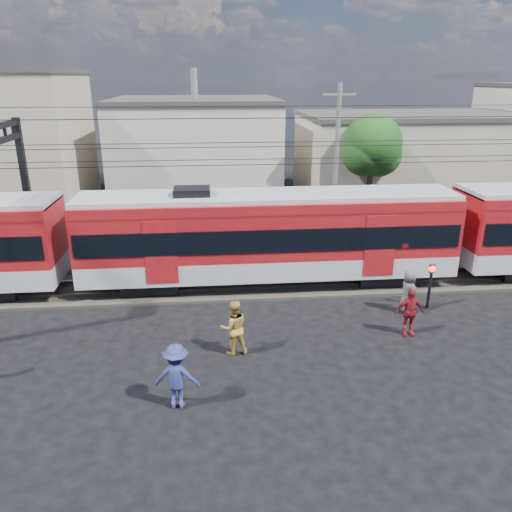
{
  "coord_description": "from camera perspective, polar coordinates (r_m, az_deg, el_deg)",
  "views": [
    {
      "loc": [
        -1.08,
        -12.45,
        8.8
      ],
      "look_at": [
        0.56,
        5.0,
        2.48
      ],
      "focal_mm": 35.0,
      "sensor_mm": 36.0,
      "label": 1
    }
  ],
  "objects": [
    {
      "name": "pedestrian_b",
      "position": [
        16.71,
        -2.55,
        -8.17
      ],
      "size": [
        1.04,
        0.88,
        1.91
      ],
      "primitive_type": "imported",
      "rotation": [
        0.0,
        0.0,
        3.32
      ],
      "color": "gold",
      "rests_on": "ground"
    },
    {
      "name": "rail_far",
      "position": [
        22.91,
        -2.28,
        -2.28
      ],
      "size": [
        70.0,
        0.12,
        0.12
      ],
      "primitive_type": "cube",
      "color": "#59544C",
      "rests_on": "track_bed"
    },
    {
      "name": "utility_pole_mid",
      "position": [
        28.66,
        9.16,
        11.03
      ],
      "size": [
        1.8,
        0.24,
        8.5
      ],
      "color": "slate",
      "rests_on": "ground"
    },
    {
      "name": "pedestrian_d",
      "position": [
        18.68,
        17.11,
        -6.15
      ],
      "size": [
        1.07,
        0.5,
        1.79
      ],
      "primitive_type": "imported",
      "rotation": [
        0.0,
        0.0,
        0.06
      ],
      "color": "maroon",
      "rests_on": "ground"
    },
    {
      "name": "pedestrian_e",
      "position": [
        20.42,
        16.98,
        -3.92
      ],
      "size": [
        0.65,
        0.91,
        1.74
      ],
      "primitive_type": "imported",
      "rotation": [
        0.0,
        0.0,
        1.69
      ],
      "color": "#4E4D52",
      "rests_on": "ground"
    },
    {
      "name": "commuter_train",
      "position": [
        21.59,
        1.98,
        2.59
      ],
      "size": [
        50.3,
        3.08,
        4.17
      ],
      "color": "black",
      "rests_on": "ground"
    },
    {
      "name": "crossing_signal",
      "position": [
        20.89,
        19.35,
        -2.4
      ],
      "size": [
        0.27,
        0.27,
        1.86
      ],
      "color": "black",
      "rests_on": "ground"
    },
    {
      "name": "track_bed",
      "position": [
        22.26,
        -2.16,
        -3.29
      ],
      "size": [
        70.0,
        3.4,
        0.12
      ],
      "primitive_type": "cube",
      "color": "#2D2823",
      "rests_on": "ground"
    },
    {
      "name": "catenary",
      "position": [
        22.11,
        -25.6,
        8.38
      ],
      "size": [
        70.0,
        9.3,
        7.52
      ],
      "color": "black",
      "rests_on": "ground"
    },
    {
      "name": "building_midwest",
      "position": [
        39.79,
        -6.8,
        12.27
      ],
      "size": [
        12.24,
        12.24,
        7.3
      ],
      "color": "beige",
      "rests_on": "ground"
    },
    {
      "name": "tree_near",
      "position": [
        32.48,
        13.4,
        11.99
      ],
      "size": [
        3.82,
        3.64,
        6.72
      ],
      "color": "#382619",
      "rests_on": "ground"
    },
    {
      "name": "pedestrian_c",
      "position": [
        14.36,
        -9.06,
        -13.44
      ],
      "size": [
        1.36,
        0.91,
        1.95
      ],
      "primitive_type": "imported",
      "rotation": [
        0.0,
        0.0,
        2.99
      ],
      "color": "navy",
      "rests_on": "ground"
    },
    {
      "name": "rail_near",
      "position": [
        21.53,
        -2.05,
        -3.78
      ],
      "size": [
        70.0,
        0.12,
        0.12
      ],
      "primitive_type": "cube",
      "color": "#59544C",
      "rests_on": "track_bed"
    },
    {
      "name": "building_mideast",
      "position": [
        39.84,
        17.25,
        10.82
      ],
      "size": [
        16.32,
        10.2,
        6.3
      ],
      "color": "tan",
      "rests_on": "ground"
    },
    {
      "name": "ground",
      "position": [
        15.28,
        -0.35,
        -15.32
      ],
      "size": [
        120.0,
        120.0,
        0.0
      ],
      "primitive_type": "plane",
      "color": "black",
      "rests_on": "ground"
    }
  ]
}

